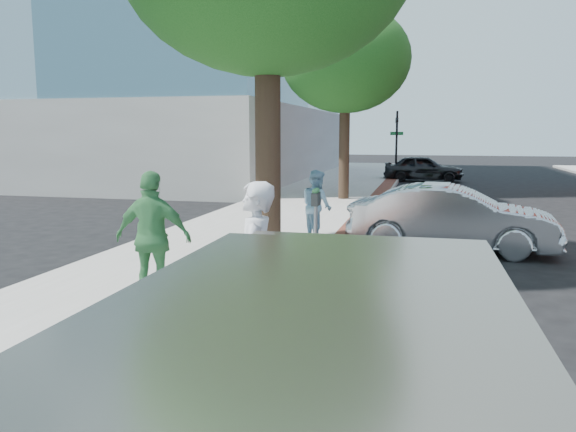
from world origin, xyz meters
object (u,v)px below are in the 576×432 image
(parking_meter, at_px, (316,211))
(bg_car, at_px, (423,168))
(person_gray, at_px, (254,269))
(sedan_silver, at_px, (452,218))
(person_officer, at_px, (317,206))
(person_green, at_px, (153,238))

(parking_meter, xyz_separation_m, bg_car, (1.77, 21.42, -0.48))
(person_gray, xyz_separation_m, sedan_silver, (2.40, 7.08, -0.39))
(person_gray, xyz_separation_m, bg_car, (1.62, 25.72, -0.41))
(bg_car, bearing_deg, person_gray, 177.09)
(person_officer, relative_size, bg_car, 0.39)
(person_officer, distance_m, person_green, 5.44)
(parking_meter, distance_m, person_gray, 4.30)
(parking_meter, height_order, person_green, person_green)
(person_officer, xyz_separation_m, bg_car, (2.22, 18.99, -0.25))
(person_green, height_order, sedan_silver, person_green)
(parking_meter, height_order, person_gray, person_gray)
(sedan_silver, bearing_deg, person_officer, 101.23)
(parking_meter, distance_m, bg_car, 21.50)
(person_officer, relative_size, person_green, 0.85)
(sedan_silver, bearing_deg, bg_car, 6.94)
(person_green, bearing_deg, sedan_silver, -131.01)
(person_gray, bearing_deg, person_officer, 178.77)
(person_green, xyz_separation_m, sedan_silver, (4.39, 5.62, -0.38))
(parking_meter, relative_size, bg_car, 0.35)
(parking_meter, xyz_separation_m, sedan_silver, (2.55, 2.79, -0.46))
(person_gray, relative_size, person_green, 1.01)
(person_officer, xyz_separation_m, person_green, (-1.38, -5.26, 0.15))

